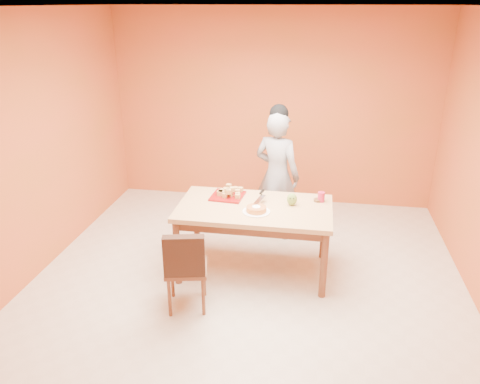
% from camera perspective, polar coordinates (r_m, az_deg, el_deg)
% --- Properties ---
extents(floor, '(5.00, 5.00, 0.00)m').
position_cam_1_polar(floor, '(4.85, 0.51, -12.14)').
color(floor, beige).
rests_on(floor, ground).
extents(ceiling, '(5.00, 5.00, 0.00)m').
position_cam_1_polar(ceiling, '(4.01, 0.65, 21.69)').
color(ceiling, silver).
rests_on(ceiling, wall_back).
extents(wall_back, '(4.50, 0.00, 4.50)m').
position_cam_1_polar(wall_back, '(6.63, 4.04, 10.08)').
color(wall_back, '#CF522F').
rests_on(wall_back, floor).
extents(wall_left, '(0.00, 5.00, 5.00)m').
position_cam_1_polar(wall_left, '(5.08, -25.41, 4.20)').
color(wall_left, '#CF522F').
rests_on(wall_left, floor).
extents(dining_table, '(1.60, 0.90, 0.76)m').
position_cam_1_polar(dining_table, '(4.91, 1.78, -2.75)').
color(dining_table, tan).
rests_on(dining_table, floor).
extents(dining_chair, '(0.47, 0.53, 0.85)m').
position_cam_1_polar(dining_chair, '(4.45, -6.63, -9.06)').
color(dining_chair, brown).
rests_on(dining_chair, floor).
extents(pastry_pile, '(0.30, 0.30, 0.10)m').
position_cam_1_polar(pastry_pile, '(5.08, -1.54, 0.13)').
color(pastry_pile, tan).
rests_on(pastry_pile, pastry_platter).
extents(person, '(0.67, 0.56, 1.58)m').
position_cam_1_polar(person, '(5.66, 4.53, 1.99)').
color(person, gray).
rests_on(person, floor).
extents(pastry_platter, '(0.37, 0.37, 0.02)m').
position_cam_1_polar(pastry_platter, '(5.10, -1.53, -0.49)').
color(pastry_platter, maroon).
rests_on(pastry_platter, dining_table).
extents(red_dinner_plate, '(0.27, 0.27, 0.02)m').
position_cam_1_polar(red_dinner_plate, '(5.13, -2.02, -0.40)').
color(red_dinner_plate, maroon).
rests_on(red_dinner_plate, dining_table).
extents(white_cake_plate, '(0.36, 0.36, 0.01)m').
position_cam_1_polar(white_cake_plate, '(4.73, 2.00, -2.41)').
color(white_cake_plate, white).
rests_on(white_cake_plate, dining_table).
extents(sponge_cake, '(0.22, 0.22, 0.05)m').
position_cam_1_polar(sponge_cake, '(4.72, 2.00, -2.09)').
color(sponge_cake, '#EE9B3D').
rests_on(sponge_cake, white_cake_plate).
extents(cake_server, '(0.10, 0.27, 0.01)m').
position_cam_1_polar(cake_server, '(4.87, 2.41, -0.92)').
color(cake_server, silver).
rests_on(cake_server, sponge_cake).
extents(egg_ornament, '(0.12, 0.11, 0.13)m').
position_cam_1_polar(egg_ornament, '(4.90, 6.36, -0.89)').
color(egg_ornament, olive).
rests_on(egg_ornament, dining_table).
extents(magenta_glass, '(0.08, 0.08, 0.11)m').
position_cam_1_polar(magenta_glass, '(5.04, 9.87, -0.59)').
color(magenta_glass, '#B71B40').
rests_on(magenta_glass, dining_table).
extents(checker_tin, '(0.11, 0.11, 0.03)m').
position_cam_1_polar(checker_tin, '(5.05, 9.46, -0.99)').
color(checker_tin, '#351D0E').
rests_on(checker_tin, dining_table).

